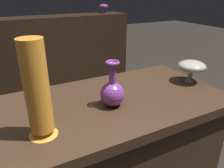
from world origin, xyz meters
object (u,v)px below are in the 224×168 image
Objects in this scene: vase_centerpiece at (112,92)px; shelf_vase_far_right at (104,7)px; vase_tall_behind at (192,67)px; vase_left_accent at (37,92)px.

shelf_vase_far_right is (1.06, 2.31, 0.21)m from vase_centerpiece.
vase_tall_behind is 2.33m from shelf_vase_far_right.
vase_centerpiece is at bearing 13.47° from vase_left_accent.
vase_left_accent is at bearing -166.53° from vase_centerpiece.
vase_centerpiece is 1.56× the size of shelf_vase_far_right.
vase_centerpiece is at bearing -175.56° from vase_tall_behind.
shelf_vase_far_right is (0.50, 2.27, 0.19)m from vase_tall_behind.
vase_tall_behind is 0.44× the size of vase_left_accent.
vase_tall_behind is at bearing 4.44° from vase_centerpiece.
vase_left_accent is at bearing -120.43° from shelf_vase_far_right.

